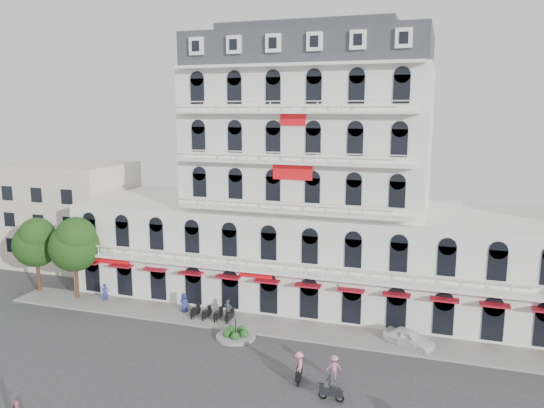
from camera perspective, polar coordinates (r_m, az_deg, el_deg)
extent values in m
plane|color=#38383A|center=(38.34, -3.05, -18.29)|extent=(120.00, 120.00, 0.00)
cube|color=gray|center=(45.96, 1.09, -13.13)|extent=(53.00, 4.00, 0.16)
cube|color=silver|center=(52.72, 3.98, -4.98)|extent=(45.00, 14.00, 9.00)
cube|color=silver|center=(50.96, 4.14, 7.05)|extent=(22.00, 12.00, 13.00)
cube|color=#2D3035|center=(51.15, 4.26, 16.03)|extent=(21.56, 11.76, 3.00)
cube|color=#2D3035|center=(51.38, 4.28, 18.14)|extent=(15.84, 8.64, 0.80)
cube|color=maroon|center=(46.08, 1.66, -8.51)|extent=(40.50, 1.00, 0.15)
cube|color=red|center=(45.28, 2.22, 3.50)|extent=(3.50, 0.10, 1.40)
cube|color=beige|center=(67.67, -21.00, -0.94)|extent=(14.00, 10.00, 12.00)
cylinder|color=gray|center=(44.28, -3.91, -14.04)|extent=(3.20, 3.20, 0.24)
cylinder|color=black|center=(43.97, -3.92, -13.11)|extent=(0.08, 0.08, 1.40)
sphere|color=#1B511C|center=(43.91, -3.04, -13.77)|extent=(0.70, 0.70, 0.70)
sphere|color=#1B511C|center=(44.63, -3.32, -13.36)|extent=(0.70, 0.70, 0.70)
sphere|color=#1B511C|center=(44.70, -4.39, -13.34)|extent=(0.70, 0.70, 0.70)
sphere|color=#1B511C|center=(44.01, -4.83, -13.74)|extent=(0.70, 0.70, 0.70)
sphere|color=#1B511C|center=(43.51, -4.00, -14.02)|extent=(0.70, 0.70, 0.70)
cylinder|color=#382314|center=(58.75, -23.82, -7.03)|extent=(0.36, 0.36, 3.52)
sphere|color=#163510|center=(57.93, -24.05, -4.00)|extent=(4.48, 4.48, 4.48)
sphere|color=#163510|center=(57.15, -23.95, -3.10)|extent=(3.52, 3.52, 3.52)
sphere|color=#163510|center=(58.26, -24.19, -3.28)|extent=(3.20, 3.20, 3.20)
cylinder|color=#382314|center=(55.21, -20.27, -7.74)|extent=(0.36, 0.36, 3.74)
sphere|color=#163510|center=(54.30, -20.49, -4.32)|extent=(4.76, 4.76, 4.76)
sphere|color=#163510|center=(53.51, -20.34, -3.30)|extent=(3.74, 3.74, 3.74)
sphere|color=#163510|center=(54.61, -20.67, -3.52)|extent=(3.40, 3.40, 3.40)
imported|color=white|center=(43.87, 14.52, -13.78)|extent=(4.37, 3.19, 1.38)
cube|color=black|center=(35.85, 6.39, -19.50)|extent=(1.51, 0.41, 0.35)
torus|color=black|center=(36.10, 5.48, -19.76)|extent=(0.60, 0.14, 0.60)
torus|color=black|center=(35.88, 7.29, -20.00)|extent=(0.60, 0.14, 0.60)
imported|color=#5C5B63|center=(35.54, 6.41, -18.61)|extent=(0.88, 0.40, 1.48)
cube|color=black|center=(37.74, 2.92, -17.83)|extent=(0.57, 1.54, 0.35)
torus|color=black|center=(37.38, 2.81, -18.59)|extent=(0.21, 0.61, 0.60)
torus|color=black|center=(38.35, 3.01, -17.81)|extent=(0.21, 0.61, 0.60)
imported|color=pink|center=(37.39, 2.93, -16.81)|extent=(0.79, 1.19, 1.71)
imported|color=navy|center=(49.43, -9.43, -10.47)|extent=(0.94, 0.62, 1.90)
imported|color=slate|center=(47.73, -4.75, -11.22)|extent=(1.07, 0.54, 1.75)
imported|color=#C1668A|center=(38.21, 6.69, -17.01)|extent=(1.24, 0.93, 1.70)
imported|color=navy|center=(53.65, -17.50, -9.15)|extent=(0.72, 0.82, 1.88)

